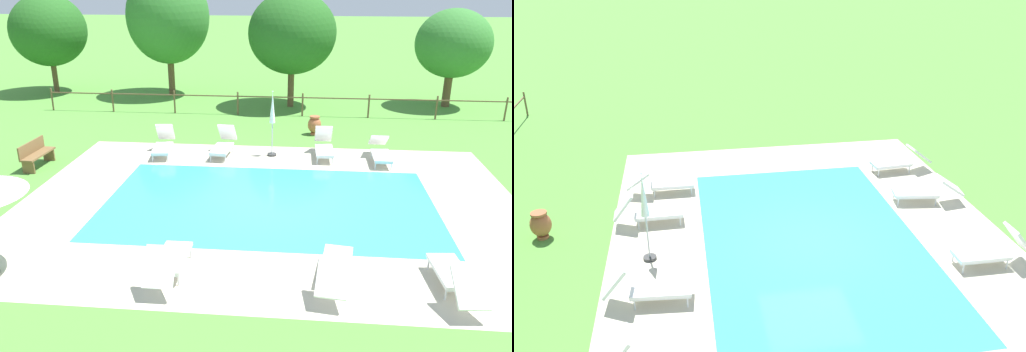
{
  "view_description": "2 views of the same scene",
  "coord_description": "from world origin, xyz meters",
  "views": [
    {
      "loc": [
        0.88,
        -12.88,
        5.79
      ],
      "look_at": [
        -0.41,
        0.5,
        0.6
      ],
      "focal_mm": 35.63,
      "sensor_mm": 36.0,
      "label": 1
    },
    {
      "loc": [
        -11.73,
        3.09,
        7.19
      ],
      "look_at": [
        1.71,
        0.8,
        1.15
      ],
      "focal_mm": 37.78,
      "sensor_mm": 36.0,
      "label": 2
    }
  ],
  "objects": [
    {
      "name": "sun_lounger_north_mid",
      "position": [
        1.63,
        -3.83,
        0.37
      ],
      "size": [
        0.87,
        2.08,
        0.81
      ],
      "color": "white",
      "rests_on": "ground"
    },
    {
      "name": "tree_far_west",
      "position": [
        7.79,
        12.44,
        3.0
      ],
      "size": [
        3.51,
        3.51,
        4.61
      ],
      "color": "brown",
      "rests_on": "ground"
    },
    {
      "name": "sun_lounger_south_near_corner",
      "position": [
        -1.91,
        4.04,
        0.39
      ],
      "size": [
        0.74,
        1.9,
        0.99
      ],
      "color": "white",
      "rests_on": "ground"
    },
    {
      "name": "tree_centre",
      "position": [
        -12.73,
        13.75,
        3.32
      ],
      "size": [
        3.96,
        3.96,
        5.19
      ],
      "color": "brown",
      "rests_on": "ground"
    },
    {
      "name": "pool_deck_paving",
      "position": [
        0.0,
        0.0,
        0.0
      ],
      "size": [
        13.87,
        10.28,
        0.01
      ],
      "primitive_type": "cube",
      "color": "beige",
      "rests_on": "ground"
    },
    {
      "name": "sun_lounger_north_far",
      "position": [
        -4.03,
        3.87,
        0.4
      ],
      "size": [
        0.82,
        1.9,
        1.0
      ],
      "color": "white",
      "rests_on": "ground"
    },
    {
      "name": "terracotta_urn_near_fence",
      "position": [
        1.32,
        6.89,
        0.41
      ],
      "size": [
        0.53,
        0.53,
        0.76
      ],
      "color": "#A85B38",
      "rests_on": "ground"
    },
    {
      "name": "ground_plane",
      "position": [
        0.0,
        0.0,
        0.0
      ],
      "size": [
        160.0,
        160.0,
        0.0
      ],
      "primitive_type": "plane",
      "color": "#518E38"
    },
    {
      "name": "swimming_pool_water",
      "position": [
        0.0,
        0.0,
        0.01
      ],
      "size": [
        9.09,
        5.5,
        0.01
      ],
      "primitive_type": "cube",
      "color": "#38C6D1",
      "rests_on": "ground"
    },
    {
      "name": "sun_lounger_south_mid",
      "position": [
        3.96,
        -3.97,
        0.37
      ],
      "size": [
        0.76,
        2.03,
        0.85
      ],
      "color": "white",
      "rests_on": "ground"
    },
    {
      "name": "tree_west_mid",
      "position": [
        -6.23,
        13.79,
        4.04
      ],
      "size": [
        4.25,
        4.25,
        6.42
      ],
      "color": "brown",
      "rests_on": "ground"
    },
    {
      "name": "patio_umbrella_closed_row_west",
      "position": [
        -0.19,
        4.1,
        1.44
      ],
      "size": [
        0.32,
        0.32,
        2.31
      ],
      "color": "#383838",
      "rests_on": "ground"
    },
    {
      "name": "sun_lounger_south_far",
      "position": [
        1.62,
        4.16,
        0.4
      ],
      "size": [
        0.64,
        1.85,
        1.0
      ],
      "color": "white",
      "rests_on": "ground"
    },
    {
      "name": "tree_east_mid",
      "position": [
        0.21,
        11.72,
        3.48
      ],
      "size": [
        4.14,
        4.14,
        5.38
      ],
      "color": "brown",
      "rests_on": "ground"
    },
    {
      "name": "sun_lounger_north_end",
      "position": [
        -1.78,
        -3.96,
        0.39
      ],
      "size": [
        0.61,
        1.86,
        0.99
      ],
      "color": "white",
      "rests_on": "ground"
    },
    {
      "name": "pool_coping_rim",
      "position": [
        0.0,
        0.0,
        0.01
      ],
      "size": [
        9.57,
        5.98,
        0.01
      ],
      "color": "beige",
      "rests_on": "ground"
    },
    {
      "name": "wooden_bench_lawn_side",
      "position": [
        -7.87,
        2.21,
        0.47
      ],
      "size": [
        0.5,
        1.52,
        0.87
      ],
      "color": "brown",
      "rests_on": "ground"
    },
    {
      "name": "sun_lounger_north_near_steps",
      "position": [
        3.52,
        3.81,
        0.37
      ],
      "size": [
        0.6,
        2.01,
        0.82
      ],
      "color": "white",
      "rests_on": "ground"
    },
    {
      "name": "perimeter_fence",
      "position": [
        0.81,
        9.85,
        0.69
      ],
      "size": [
        23.77,
        0.08,
        1.05
      ],
      "color": "brown",
      "rests_on": "ground"
    }
  ]
}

